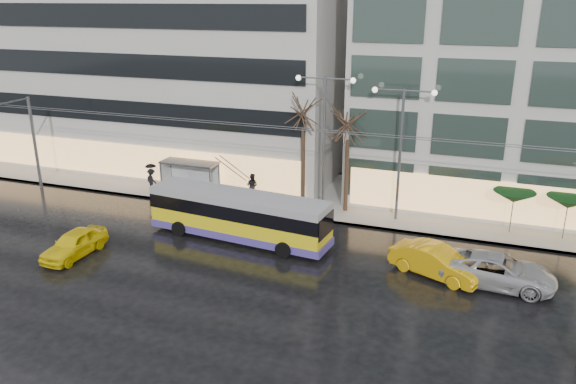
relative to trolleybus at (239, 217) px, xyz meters
The scene contains 19 objects.
ground 5.11m from the trolleybus, 72.56° to the right, with size 140.00×140.00×0.00m, color black.
sidewalk 10.03m from the trolleybus, 69.56° to the left, with size 80.00×10.00×0.15m, color gray.
kerb 5.74m from the trolleybus, 51.50° to the left, with size 80.00×0.10×0.15m, color slate.
building_left 22.60m from the trolleybus, 135.42° to the left, with size 34.00×14.00×22.00m, color #A8A7A1.
trolleybus is the anchor object (origin of this frame).
catenary 4.97m from the trolleybus, 52.76° to the left, with size 42.24×5.12×7.00m.
bus_shelter 9.17m from the trolleybus, 139.03° to the left, with size 4.20×1.60×2.51m.
street_lamp_near 8.38m from the trolleybus, 60.41° to the left, with size 3.96×0.36×9.03m.
street_lamp_far 11.29m from the trolleybus, 35.82° to the left, with size 3.96×0.36×8.53m.
tree_a 8.71m from the trolleybus, 72.66° to the left, with size 3.20×3.20×8.40m.
tree_b 9.59m from the trolleybus, 52.65° to the left, with size 3.20×3.20×7.70m.
parasol_a 16.74m from the trolleybus, 22.20° to the left, with size 2.50×2.50×2.65m.
parasol_b 19.55m from the trolleybus, 18.87° to the left, with size 2.50×2.50×2.65m.
taxi_a 9.45m from the trolleybus, 145.91° to the right, with size 1.73×4.30×1.46m, color yellow.
taxi_b 11.77m from the trolleybus, ahead, with size 1.72×4.93×1.62m, color #D79B0B.
sedan_silver 14.76m from the trolleybus, ahead, with size 2.65×5.75×1.60m, color #A3A3A7.
pedestrian_a 7.48m from the trolleybus, 140.90° to the left, with size 1.11×1.12×2.19m.
pedestrian_b 7.07m from the trolleybus, 106.68° to the left, with size 0.93×0.75×1.81m.
pedestrian_c 11.26m from the trolleybus, 149.84° to the left, with size 1.26×1.08×2.11m.
Camera 1 is at (11.89, -23.79, 13.90)m, focal length 35.00 mm.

